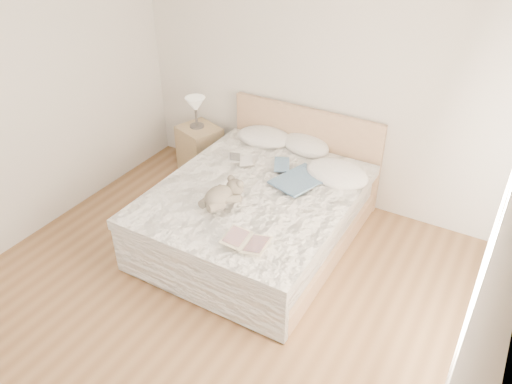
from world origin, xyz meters
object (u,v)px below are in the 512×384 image
at_px(bed, 259,211).
at_px(nightstand, 200,149).
at_px(childrens_book, 246,242).
at_px(table_lamp, 196,106).
at_px(photo_book, 241,160).
at_px(teddy_bear, 219,203).

bearing_deg(bed, nightstand, 148.24).
height_order(nightstand, childrens_book, childrens_book).
xyz_separation_m(table_lamp, photo_book, (0.92, -0.52, -0.19)).
height_order(bed, nightstand, bed).
distance_m(nightstand, table_lamp, 0.54).
bearing_deg(childrens_book, teddy_bear, 139.32).
height_order(nightstand, table_lamp, table_lamp).
bearing_deg(teddy_bear, nightstand, 144.37).
bearing_deg(teddy_bear, bed, 88.21).
bearing_deg(bed, photo_book, 143.75).
height_order(bed, teddy_bear, bed).
bearing_deg(table_lamp, nightstand, -21.87).
xyz_separation_m(bed, teddy_bear, (-0.13, -0.49, 0.34)).
distance_m(photo_book, childrens_book, 1.31).
distance_m(nightstand, teddy_bear, 1.75).
bearing_deg(childrens_book, bed, 106.31).
relative_size(nightstand, photo_book, 1.99).
bearing_deg(teddy_bear, photo_book, 120.83).
xyz_separation_m(nightstand, photo_book, (0.88, -0.50, 0.35)).
bearing_deg(photo_book, bed, -68.84).
xyz_separation_m(nightstand, teddy_bear, (1.13, -1.27, 0.37)).
xyz_separation_m(bed, table_lamp, (-1.30, 0.79, 0.51)).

